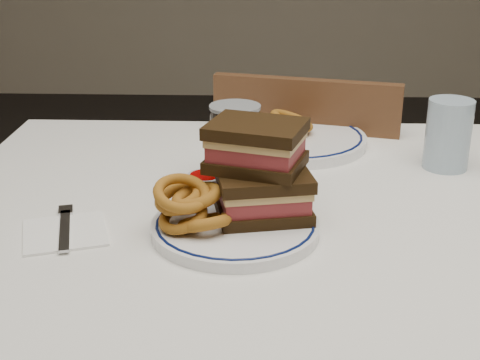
{
  "coord_description": "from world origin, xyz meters",
  "views": [
    {
      "loc": [
        -0.1,
        -0.99,
        1.18
      ],
      "look_at": [
        -0.14,
        -0.07,
        0.81
      ],
      "focal_mm": 50.0,
      "sensor_mm": 36.0,
      "label": 1
    }
  ],
  "objects_px": {
    "beer_mug": "(237,146)",
    "far_plate": "(293,139)",
    "reuben_sandwich": "(260,170)",
    "chair_far": "(308,227)",
    "main_plate": "(235,226)"
  },
  "relations": [
    {
      "from": "chair_far",
      "to": "beer_mug",
      "type": "height_order",
      "value": "beer_mug"
    },
    {
      "from": "chair_far",
      "to": "beer_mug",
      "type": "relative_size",
      "value": 6.11
    },
    {
      "from": "main_plate",
      "to": "reuben_sandwich",
      "type": "distance_m",
      "value": 0.09
    },
    {
      "from": "chair_far",
      "to": "main_plate",
      "type": "distance_m",
      "value": 0.69
    },
    {
      "from": "far_plate",
      "to": "reuben_sandwich",
      "type": "bearing_deg",
      "value": -99.87
    },
    {
      "from": "main_plate",
      "to": "beer_mug",
      "type": "bearing_deg",
      "value": 91.57
    },
    {
      "from": "chair_far",
      "to": "far_plate",
      "type": "height_order",
      "value": "chair_far"
    },
    {
      "from": "beer_mug",
      "to": "chair_far",
      "type": "bearing_deg",
      "value": 69.61
    },
    {
      "from": "main_plate",
      "to": "reuben_sandwich",
      "type": "bearing_deg",
      "value": 44.08
    },
    {
      "from": "chair_far",
      "to": "reuben_sandwich",
      "type": "distance_m",
      "value": 0.69
    },
    {
      "from": "main_plate",
      "to": "far_plate",
      "type": "bearing_deg",
      "value": 76.2
    },
    {
      "from": "main_plate",
      "to": "beer_mug",
      "type": "distance_m",
      "value": 0.19
    },
    {
      "from": "beer_mug",
      "to": "far_plate",
      "type": "xyz_separation_m",
      "value": [
        0.1,
        0.22,
        -0.06
      ]
    },
    {
      "from": "chair_far",
      "to": "beer_mug",
      "type": "bearing_deg",
      "value": -110.39
    },
    {
      "from": "chair_far",
      "to": "far_plate",
      "type": "xyz_separation_m",
      "value": [
        -0.05,
        -0.2,
        0.29
      ]
    }
  ]
}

